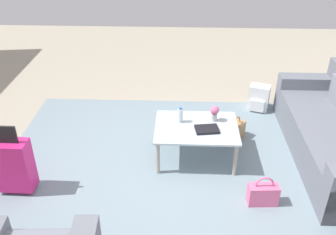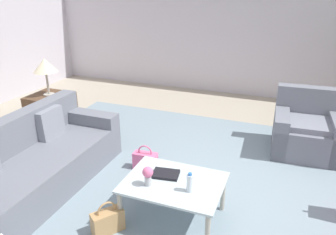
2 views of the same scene
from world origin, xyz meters
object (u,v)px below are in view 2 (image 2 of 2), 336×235
(armchair, at_px, (307,131))
(coffee_table_book, at_px, (166,174))
(coffee_table, at_px, (174,186))
(handbag_pink, at_px, (145,161))
(couch, at_px, (30,167))
(table_lamp, at_px, (45,66))
(flower_vase, at_px, (148,174))
(side_table, at_px, (52,111))
(water_bottle, at_px, (190,183))
(handbag_tan, at_px, (108,221))

(armchair, relative_size, coffee_table_book, 3.64)
(coffee_table, relative_size, handbag_pink, 2.81)
(couch, bearing_deg, handbag_pink, 39.45)
(coffee_table, xyz_separation_m, table_lamp, (-2.80, 1.50, 0.68))
(couch, distance_m, coffee_table, 1.80)
(coffee_table, distance_m, flower_vase, 0.32)
(side_table, bearing_deg, coffee_table, -28.18)
(couch, height_order, water_bottle, couch)
(coffee_table, relative_size, coffee_table_book, 3.66)
(table_lamp, bearing_deg, water_bottle, -28.07)
(handbag_pink, bearing_deg, couch, -140.55)
(couch, relative_size, side_table, 3.78)
(armchair, relative_size, water_bottle, 4.90)
(armchair, relative_size, flower_vase, 4.87)
(side_table, xyz_separation_m, handbag_pink, (2.10, -0.70, -0.16))
(water_bottle, bearing_deg, couch, -180.00)
(couch, bearing_deg, water_bottle, 0.00)
(armchair, xyz_separation_m, coffee_table_book, (-1.42, -2.09, 0.17))
(water_bottle, xyz_separation_m, handbag_pink, (-0.90, 0.90, -0.42))
(armchair, height_order, handbag_tan, armchair)
(table_lamp, relative_size, handbag_tan, 1.73)
(water_bottle, bearing_deg, coffee_table, 153.43)
(couch, xyz_separation_m, coffee_table, (1.80, 0.10, 0.10))
(armchair, distance_m, handbag_tan, 3.19)
(coffee_table, distance_m, table_lamp, 3.25)
(table_lamp, bearing_deg, handbag_pink, -18.45)
(flower_vase, bearing_deg, coffee_table_book, 66.50)
(flower_vase, bearing_deg, side_table, 147.40)
(couch, relative_size, coffee_table, 2.40)
(handbag_pink, height_order, handbag_tan, same)
(handbag_pink, distance_m, handbag_tan, 1.24)
(armchair, xyz_separation_m, table_lamp, (-4.10, -0.67, 0.77))
(coffee_table_book, height_order, handbag_pink, coffee_table_book)
(flower_vase, distance_m, table_lamp, 3.10)
(side_table, height_order, handbag_pink, side_table)
(table_lamp, bearing_deg, handbag_tan, -40.58)
(table_lamp, bearing_deg, couch, -57.88)
(coffee_table, xyz_separation_m, handbag_tan, (-0.55, -0.43, -0.27))
(coffee_table_book, distance_m, side_table, 3.04)
(water_bottle, distance_m, coffee_table_book, 0.38)
(coffee_table_book, distance_m, handbag_pink, 0.99)
(flower_vase, height_order, table_lamp, table_lamp)
(water_bottle, bearing_deg, side_table, 151.93)
(coffee_table, bearing_deg, handbag_tan, -141.71)
(couch, height_order, flower_vase, couch)
(water_bottle, relative_size, flower_vase, 1.00)
(side_table, height_order, handbag_tan, side_table)
(water_bottle, bearing_deg, handbag_pink, 135.07)
(couch, bearing_deg, coffee_table_book, 6.13)
(water_bottle, xyz_separation_m, side_table, (-3.00, 1.60, -0.26))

